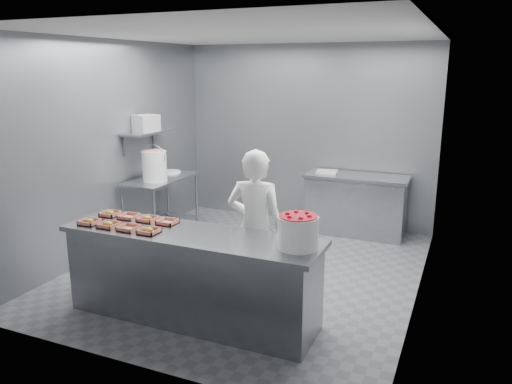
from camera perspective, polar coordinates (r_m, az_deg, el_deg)
floor at (r=6.27m, az=-0.89°, el=-8.84°), size 4.50×4.50×0.00m
ceiling at (r=5.79m, az=-1.00°, el=17.63°), size 4.50×4.50×0.00m
wall_back at (r=7.95m, az=5.79°, el=6.47°), size 4.00×0.04×2.80m
wall_left at (r=6.93m, az=-16.26°, el=4.87°), size 0.04×4.50×2.80m
wall_right at (r=5.38m, az=18.88°, el=2.16°), size 0.04×4.50×2.80m
service_counter at (r=4.99m, az=-7.38°, el=-9.50°), size 2.60×0.70×0.90m
prep_table at (r=7.35m, az=-10.76°, el=-0.74°), size 0.60×1.20×0.90m
back_counter at (r=7.58m, az=11.30°, el=-1.41°), size 1.50×0.60×0.90m
wall_shelf at (r=7.27m, az=-12.23°, el=6.71°), size 0.35×0.90×0.03m
tray_0 at (r=5.33m, az=-18.49°, el=-3.23°), size 0.19×0.18×0.06m
tray_1 at (r=5.17m, az=-16.49°, el=-3.58°), size 0.19×0.18×0.06m
tray_2 at (r=5.03m, az=-14.35°, el=-3.99°), size 0.19×0.18×0.04m
tray_3 at (r=4.89m, az=-12.14°, el=-4.33°), size 0.19×0.18×0.06m
tray_4 at (r=5.56m, az=-16.32°, el=-2.36°), size 0.19×0.18×0.06m
tray_5 at (r=5.41m, az=-14.33°, el=-2.71°), size 0.19×0.18×0.04m
tray_6 at (r=5.27m, az=-12.28°, el=-2.99°), size 0.19×0.18×0.06m
tray_7 at (r=5.14m, az=-10.06°, el=-3.37°), size 0.19×0.18×0.04m
worker at (r=5.18m, az=-0.07°, el=-4.11°), size 0.64×0.46×1.65m
strawberry_tub at (r=4.36m, az=4.82°, el=-4.43°), size 0.36×0.36×0.30m
glaze_bucket at (r=7.05m, az=-11.53°, el=3.00°), size 0.35×0.33×0.51m
bucket_lid at (r=7.60m, az=-9.81°, el=2.27°), size 0.38×0.38×0.02m
rag at (r=7.67m, az=-9.45°, el=2.37°), size 0.15×0.13×0.02m
appliance at (r=7.22m, az=-12.45°, el=7.70°), size 0.35×0.37×0.23m
paper_stack at (r=7.57m, az=8.12°, el=2.33°), size 0.32×0.25×0.04m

